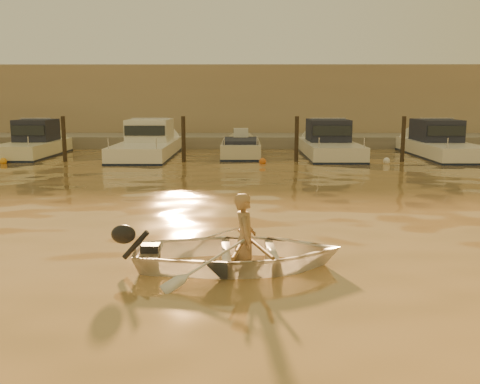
{
  "coord_description": "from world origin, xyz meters",
  "views": [
    {
      "loc": [
        2.44,
        -9.83,
        2.82
      ],
      "look_at": [
        2.37,
        1.83,
        0.75
      ],
      "focal_mm": 40.0,
      "sensor_mm": 36.0,
      "label": 1
    }
  ],
  "objects_px": {
    "moored_boat_1": "(33,143)",
    "moored_boat_5": "(440,143)",
    "dinghy": "(239,253)",
    "person": "(245,239)",
    "moored_boat_2": "(148,143)",
    "moored_boat_4": "(330,143)",
    "waterfront_building": "(207,104)",
    "moored_boat_3": "(241,152)"
  },
  "relations": [
    {
      "from": "moored_boat_1",
      "to": "moored_boat_5",
      "type": "height_order",
      "value": "same"
    },
    {
      "from": "dinghy",
      "to": "person",
      "type": "relative_size",
      "value": 2.22
    },
    {
      "from": "dinghy",
      "to": "moored_boat_2",
      "type": "height_order",
      "value": "moored_boat_2"
    },
    {
      "from": "moored_boat_4",
      "to": "dinghy",
      "type": "bearing_deg",
      "value": -103.89
    },
    {
      "from": "moored_boat_2",
      "to": "moored_boat_4",
      "type": "relative_size",
      "value": 1.13
    },
    {
      "from": "moored_boat_5",
      "to": "moored_boat_4",
      "type": "bearing_deg",
      "value": 180.0
    },
    {
      "from": "person",
      "to": "waterfront_building",
      "type": "height_order",
      "value": "waterfront_building"
    },
    {
      "from": "dinghy",
      "to": "moored_boat_5",
      "type": "xyz_separation_m",
      "value": [
        9.59,
        17.17,
        0.39
      ]
    },
    {
      "from": "moored_boat_1",
      "to": "dinghy",
      "type": "bearing_deg",
      "value": -59.45
    },
    {
      "from": "moored_boat_2",
      "to": "moored_boat_5",
      "type": "height_order",
      "value": "same"
    },
    {
      "from": "moored_boat_1",
      "to": "moored_boat_4",
      "type": "distance_m",
      "value": 14.38
    },
    {
      "from": "moored_boat_1",
      "to": "moored_boat_2",
      "type": "distance_m",
      "value": 5.58
    },
    {
      "from": "dinghy",
      "to": "waterfront_building",
      "type": "xyz_separation_m",
      "value": [
        -2.37,
        28.17,
        2.16
      ]
    },
    {
      "from": "moored_boat_2",
      "to": "moored_boat_3",
      "type": "xyz_separation_m",
      "value": [
        4.51,
        0.0,
        -0.4
      ]
    },
    {
      "from": "moored_boat_2",
      "to": "person",
      "type": "bearing_deg",
      "value": -74.82
    },
    {
      "from": "person",
      "to": "waterfront_building",
      "type": "distance_m",
      "value": 28.34
    },
    {
      "from": "moored_boat_1",
      "to": "moored_boat_3",
      "type": "bearing_deg",
      "value": 0.0
    },
    {
      "from": "moored_boat_3",
      "to": "waterfront_building",
      "type": "height_order",
      "value": "waterfront_building"
    },
    {
      "from": "person",
      "to": "moored_boat_2",
      "type": "relative_size",
      "value": 0.19
    },
    {
      "from": "person",
      "to": "moored_boat_1",
      "type": "relative_size",
      "value": 0.25
    },
    {
      "from": "moored_boat_5",
      "to": "moored_boat_2",
      "type": "bearing_deg",
      "value": 180.0
    },
    {
      "from": "moored_boat_5",
      "to": "waterfront_building",
      "type": "height_order",
      "value": "waterfront_building"
    },
    {
      "from": "dinghy",
      "to": "moored_boat_2",
      "type": "xyz_separation_m",
      "value": [
        -4.56,
        17.17,
        0.39
      ]
    },
    {
      "from": "moored_boat_1",
      "to": "moored_boat_5",
      "type": "xyz_separation_m",
      "value": [
        19.73,
        0.0,
        0.0
      ]
    },
    {
      "from": "waterfront_building",
      "to": "moored_boat_5",
      "type": "bearing_deg",
      "value": -42.59
    },
    {
      "from": "moored_boat_4",
      "to": "moored_boat_2",
      "type": "bearing_deg",
      "value": 180.0
    },
    {
      "from": "moored_boat_4",
      "to": "moored_boat_5",
      "type": "xyz_separation_m",
      "value": [
        5.35,
        0.0,
        0.0
      ]
    },
    {
      "from": "moored_boat_2",
      "to": "moored_boat_5",
      "type": "relative_size",
      "value": 1.07
    },
    {
      "from": "person",
      "to": "moored_boat_4",
      "type": "distance_m",
      "value": 17.66
    },
    {
      "from": "person",
      "to": "moored_boat_5",
      "type": "relative_size",
      "value": 0.2
    },
    {
      "from": "moored_boat_5",
      "to": "dinghy",
      "type": "bearing_deg",
      "value": -119.19
    },
    {
      "from": "moored_boat_1",
      "to": "waterfront_building",
      "type": "distance_m",
      "value": 13.58
    },
    {
      "from": "moored_boat_1",
      "to": "waterfront_building",
      "type": "relative_size",
      "value": 0.14
    },
    {
      "from": "moored_boat_4",
      "to": "waterfront_building",
      "type": "relative_size",
      "value": 0.16
    },
    {
      "from": "moored_boat_1",
      "to": "moored_boat_5",
      "type": "bearing_deg",
      "value": 0.0
    },
    {
      "from": "moored_boat_5",
      "to": "waterfront_building",
      "type": "bearing_deg",
      "value": 137.41
    },
    {
      "from": "moored_boat_2",
      "to": "moored_boat_1",
      "type": "bearing_deg",
      "value": 180.0
    },
    {
      "from": "moored_boat_5",
      "to": "person",
      "type": "bearing_deg",
      "value": -118.94
    },
    {
      "from": "person",
      "to": "waterfront_building",
      "type": "bearing_deg",
      "value": 2.28
    },
    {
      "from": "moored_boat_3",
      "to": "moored_boat_5",
      "type": "bearing_deg",
      "value": 0.0
    },
    {
      "from": "moored_boat_3",
      "to": "moored_boat_4",
      "type": "height_order",
      "value": "moored_boat_4"
    },
    {
      "from": "moored_boat_1",
      "to": "moored_boat_2",
      "type": "xyz_separation_m",
      "value": [
        5.58,
        0.0,
        0.0
      ]
    }
  ]
}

